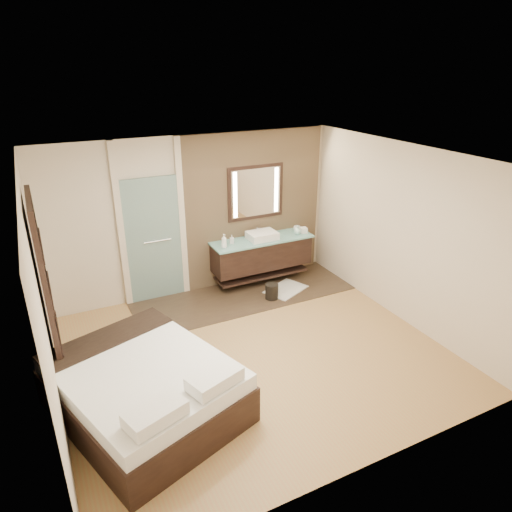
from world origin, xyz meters
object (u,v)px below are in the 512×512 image
vanity (262,253)px  mirror_unit (256,192)px  bed (145,389)px  waste_bin (272,292)px

vanity → mirror_unit: 1.10m
vanity → bed: 3.65m
waste_bin → mirror_unit: bearing=81.5°
vanity → bed: size_ratio=0.74×
vanity → waste_bin: size_ratio=6.67×
vanity → bed: vanity is taller
mirror_unit → vanity: bearing=-90.0°
vanity → waste_bin: (-0.13, -0.64, -0.44)m
vanity → waste_bin: 0.79m
waste_bin → bed: bearing=-145.6°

